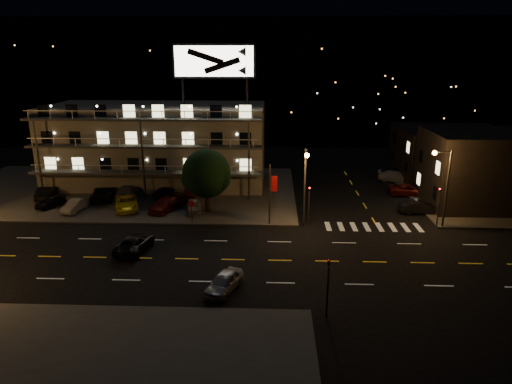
{
  "coord_description": "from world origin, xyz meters",
  "views": [
    {
      "loc": [
        5.33,
        -35.49,
        16.83
      ],
      "look_at": [
        3.65,
        8.0,
        3.64
      ],
      "focal_mm": 32.0,
      "sensor_mm": 36.0,
      "label": 1
    }
  ],
  "objects_px": {
    "lot_car_2": "(127,203)",
    "side_car_0": "(419,207)",
    "lot_car_4": "(194,206)",
    "road_car_east": "(224,282)",
    "tree": "(206,175)",
    "lot_car_7": "(128,191)",
    "road_car_west": "(135,243)"
  },
  "relations": [
    {
      "from": "road_car_east",
      "to": "road_car_west",
      "type": "relative_size",
      "value": 0.83
    },
    {
      "from": "lot_car_2",
      "to": "side_car_0",
      "type": "height_order",
      "value": "lot_car_2"
    },
    {
      "from": "lot_car_4",
      "to": "road_car_east",
      "type": "bearing_deg",
      "value": -85.28
    },
    {
      "from": "tree",
      "to": "lot_car_4",
      "type": "height_order",
      "value": "tree"
    },
    {
      "from": "tree",
      "to": "lot_car_4",
      "type": "relative_size",
      "value": 1.84
    },
    {
      "from": "lot_car_4",
      "to": "side_car_0",
      "type": "bearing_deg",
      "value": -10.1
    },
    {
      "from": "lot_car_4",
      "to": "road_car_east",
      "type": "relative_size",
      "value": 0.91
    },
    {
      "from": "lot_car_4",
      "to": "lot_car_7",
      "type": "xyz_separation_m",
      "value": [
        -8.95,
        4.9,
        0.11
      ]
    },
    {
      "from": "tree",
      "to": "lot_car_2",
      "type": "bearing_deg",
      "value": 177.94
    },
    {
      "from": "lot_car_4",
      "to": "side_car_0",
      "type": "distance_m",
      "value": 24.79
    },
    {
      "from": "tree",
      "to": "lot_car_4",
      "type": "distance_m",
      "value": 3.77
    },
    {
      "from": "lot_car_7",
      "to": "side_car_0",
      "type": "bearing_deg",
      "value": 168.69
    },
    {
      "from": "lot_car_2",
      "to": "lot_car_4",
      "type": "relative_size",
      "value": 1.39
    },
    {
      "from": "lot_car_2",
      "to": "side_car_0",
      "type": "distance_m",
      "value": 32.48
    },
    {
      "from": "road_car_east",
      "to": "lot_car_4",
      "type": "bearing_deg",
      "value": 127.14
    },
    {
      "from": "side_car_0",
      "to": "road_car_west",
      "type": "distance_m",
      "value": 30.44
    },
    {
      "from": "lot_car_2",
      "to": "lot_car_4",
      "type": "distance_m",
      "value": 7.72
    },
    {
      "from": "lot_car_2",
      "to": "road_car_east",
      "type": "xyz_separation_m",
      "value": [
        12.83,
        -17.69,
        -0.17
      ]
    },
    {
      "from": "lot_car_2",
      "to": "road_car_east",
      "type": "height_order",
      "value": "lot_car_2"
    },
    {
      "from": "lot_car_4",
      "to": "road_car_west",
      "type": "bearing_deg",
      "value": -121.32
    },
    {
      "from": "road_car_west",
      "to": "lot_car_2",
      "type": "bearing_deg",
      "value": -60.83
    },
    {
      "from": "tree",
      "to": "lot_car_7",
      "type": "distance_m",
      "value": 11.86
    },
    {
      "from": "lot_car_2",
      "to": "road_car_west",
      "type": "distance_m",
      "value": 11.49
    },
    {
      "from": "lot_car_2",
      "to": "lot_car_7",
      "type": "relative_size",
      "value": 1.01
    },
    {
      "from": "tree",
      "to": "lot_car_7",
      "type": "height_order",
      "value": "tree"
    },
    {
      "from": "road_car_west",
      "to": "road_car_east",
      "type": "bearing_deg",
      "value": 149.72
    },
    {
      "from": "lot_car_7",
      "to": "road_car_west",
      "type": "distance_m",
      "value": 16.04
    },
    {
      "from": "lot_car_2",
      "to": "lot_car_4",
      "type": "bearing_deg",
      "value": -22.24
    },
    {
      "from": "lot_car_2",
      "to": "lot_car_7",
      "type": "xyz_separation_m",
      "value": [
        -1.25,
        4.39,
        0.03
      ]
    },
    {
      "from": "lot_car_2",
      "to": "road_car_east",
      "type": "distance_m",
      "value": 21.85
    },
    {
      "from": "lot_car_7",
      "to": "road_car_west",
      "type": "height_order",
      "value": "lot_car_7"
    },
    {
      "from": "lot_car_7",
      "to": "road_car_west",
      "type": "relative_size",
      "value": 1.05
    }
  ]
}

